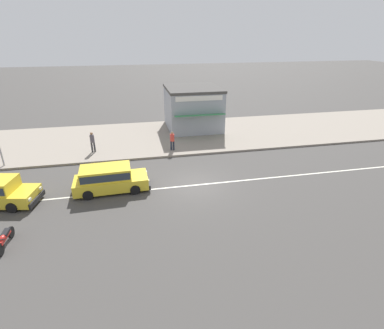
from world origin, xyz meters
TOP-DOWN VIEW (x-y plane):
  - ground_plane at (0.00, 0.00)m, footprint 160.00×160.00m
  - lane_centre_stripe at (0.00, 0.00)m, footprint 50.40×0.14m
  - kerb_strip at (0.00, 9.97)m, footprint 68.00×10.00m
  - minivan_yellow_1 at (-5.31, 0.44)m, footprint 4.59×2.11m
  - motorcycle_0 at (-9.74, -4.09)m, footprint 0.56×1.83m
  - pedestrian_near_clock at (-0.55, 6.15)m, footprint 0.34×0.34m
  - pedestrian_mid_kerb at (-6.85, 7.01)m, footprint 0.34×0.34m
  - shopfront_corner_warung at (2.40, 12.08)m, footprint 5.15×6.41m

SIDE VIEW (x-z plane):
  - ground_plane at x=0.00m, z-range 0.00..0.00m
  - lane_centre_stripe at x=0.00m, z-range 0.00..0.01m
  - kerb_strip at x=0.00m, z-range 0.00..0.15m
  - motorcycle_0 at x=-9.74m, z-range 0.02..0.82m
  - minivan_yellow_1 at x=-5.31m, z-range 0.06..1.63m
  - pedestrian_near_clock at x=-0.55m, z-range 0.27..1.85m
  - pedestrian_mid_kerb at x=-6.85m, z-range 0.29..1.96m
  - shopfront_corner_warung at x=2.40m, z-range 0.16..4.19m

